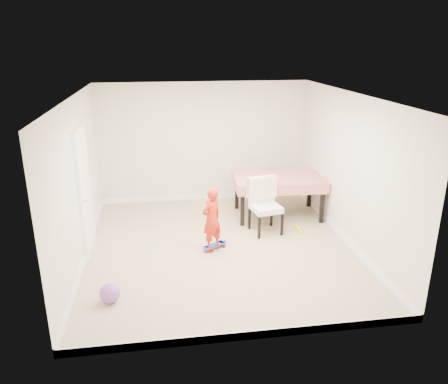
{
  "coord_description": "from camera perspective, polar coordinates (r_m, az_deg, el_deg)",
  "views": [
    {
      "loc": [
        -0.95,
        -6.77,
        3.4
      ],
      "look_at": [
        0.1,
        0.2,
        0.95
      ],
      "focal_mm": 35.0,
      "sensor_mm": 36.0,
      "label": 1
    }
  ],
  "objects": [
    {
      "name": "wall_right",
      "position": [
        7.77,
        15.97,
        2.73
      ],
      "size": [
        0.04,
        5.0,
        2.6
      ],
      "primitive_type": "cube",
      "color": "beige",
      "rests_on": "ground"
    },
    {
      "name": "baseboard_left",
      "position": [
        7.66,
        -17.5,
        -7.65
      ],
      "size": [
        0.02,
        5.0,
        0.12
      ],
      "primitive_type": "cube",
      "color": "white",
      "rests_on": "ground"
    },
    {
      "name": "baseboard_back",
      "position": [
        9.89,
        -2.55,
        -0.58
      ],
      "size": [
        4.5,
        0.02,
        0.12
      ],
      "primitive_type": "cube",
      "color": "white",
      "rests_on": "ground"
    },
    {
      "name": "door",
      "position": [
        7.57,
        -17.78,
        -0.08
      ],
      "size": [
        0.11,
        0.94,
        2.11
      ],
      "primitive_type": "cube",
      "color": "white",
      "rests_on": "ground"
    },
    {
      "name": "balloon",
      "position": [
        6.31,
        -14.71,
        -12.67
      ],
      "size": [
        0.28,
        0.28,
        0.28
      ],
      "primitive_type": "sphere",
      "color": "purple",
      "rests_on": "ground"
    },
    {
      "name": "baseboard_front",
      "position": [
        5.52,
        3.3,
        -18.17
      ],
      "size": [
        4.5,
        0.02,
        0.12
      ],
      "primitive_type": "cube",
      "color": "white",
      "rests_on": "ground"
    },
    {
      "name": "baseboard_right",
      "position": [
        8.2,
        15.25,
        -5.6
      ],
      "size": [
        0.02,
        5.0,
        0.12
      ],
      "primitive_type": "cube",
      "color": "white",
      "rests_on": "ground"
    },
    {
      "name": "wall_left",
      "position": [
        7.21,
        -18.4,
        1.2
      ],
      "size": [
        0.04,
        5.0,
        2.6
      ],
      "primitive_type": "cube",
      "color": "beige",
      "rests_on": "ground"
    },
    {
      "name": "dining_chair",
      "position": [
        8.07,
        5.51,
        -1.88
      ],
      "size": [
        0.67,
        0.73,
        1.03
      ],
      "primitive_type": null,
      "rotation": [
        0.0,
        0.0,
        0.19
      ],
      "color": "silver",
      "rests_on": "ground"
    },
    {
      "name": "foam_toy",
      "position": [
        8.4,
        9.74,
        -4.78
      ],
      "size": [
        0.06,
        0.4,
        0.06
      ],
      "primitive_type": "cylinder",
      "rotation": [
        1.57,
        0.0,
        0.0
      ],
      "color": "yellow",
      "rests_on": "ground"
    },
    {
      "name": "skateboard",
      "position": [
        7.59,
        -1.22,
        -7.13
      ],
      "size": [
        0.52,
        0.43,
        0.08
      ],
      "primitive_type": null,
      "rotation": [
        0.0,
        0.0,
        0.59
      ],
      "color": "blue",
      "rests_on": "ground"
    },
    {
      "name": "dining_table",
      "position": [
        8.92,
        7.05,
        -0.53
      ],
      "size": [
        1.83,
        1.21,
        0.83
      ],
      "primitive_type": null,
      "rotation": [
        0.0,
        0.0,
        -0.06
      ],
      "color": "red",
      "rests_on": "ground"
    },
    {
      "name": "ground",
      "position": [
        7.64,
        -0.52,
        -7.27
      ],
      "size": [
        5.0,
        5.0,
        0.0
      ],
      "primitive_type": "plane",
      "color": "tan",
      "rests_on": "ground"
    },
    {
      "name": "ceiling",
      "position": [
        6.89,
        -0.59,
        12.32
      ],
      "size": [
        4.5,
        5.0,
        0.04
      ],
      "primitive_type": "cube",
      "color": "white",
      "rests_on": "wall_back"
    },
    {
      "name": "wall_back",
      "position": [
        9.54,
        -2.65,
        6.42
      ],
      "size": [
        4.5,
        0.04,
        2.6
      ],
      "primitive_type": "cube",
      "color": "beige",
      "rests_on": "ground"
    },
    {
      "name": "wall_front",
      "position": [
        4.87,
        3.56,
        -6.43
      ],
      "size": [
        4.5,
        0.04,
        2.6
      ],
      "primitive_type": "cube",
      "color": "beige",
      "rests_on": "ground"
    },
    {
      "name": "child",
      "position": [
        7.3,
        -1.62,
        -3.83
      ],
      "size": [
        0.48,
        0.45,
        1.1
      ],
      "primitive_type": "imported",
      "rotation": [
        0.0,
        0.0,
        3.79
      ],
      "color": "red",
      "rests_on": "ground"
    }
  ]
}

